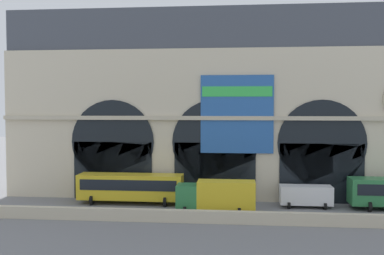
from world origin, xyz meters
name	(u,v)px	position (x,y,z in m)	size (l,w,h in m)	color
ground_plane	(212,211)	(0.00, 0.00, 0.00)	(200.00, 200.00, 0.00)	slate
quay_parapet_wall	(209,217)	(0.00, -4.35, 0.55)	(90.00, 0.70, 1.10)	beige
station_building	(216,107)	(0.04, 7.13, 10.18)	(47.34, 4.66, 21.09)	beige
bus_midwest	(131,187)	(-8.75, 2.71, 1.78)	(11.00, 3.25, 3.10)	gold
box_truck_center	(217,196)	(0.49, -0.63, 1.70)	(7.50, 2.91, 3.12)	#2D7A42
van_mideast	(306,195)	(9.35, 2.83, 1.25)	(5.20, 2.48, 2.20)	white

